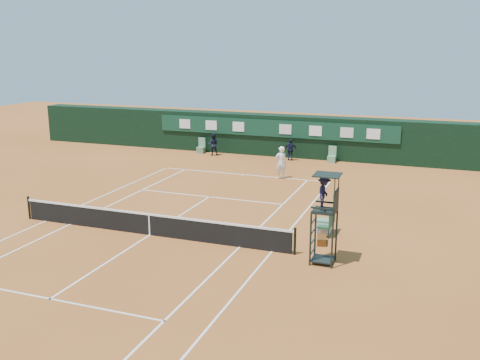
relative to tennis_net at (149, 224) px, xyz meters
name	(u,v)px	position (x,y,z in m)	size (l,w,h in m)	color
ground	(150,235)	(0.00, 0.00, -0.51)	(90.00, 90.00, 0.00)	#AE5F29
court_lines	(150,235)	(0.00, 0.00, -0.50)	(11.05, 23.85, 0.01)	white
tennis_net	(149,224)	(0.00, 0.00, 0.00)	(12.90, 0.10, 1.10)	black
back_wall	(275,135)	(0.00, 18.74, 1.00)	(40.00, 1.65, 3.00)	black
linesman_chair_left	(201,149)	(-5.50, 17.48, -0.19)	(0.55, 0.50, 1.15)	#537F5D
linesman_chair_right	(332,158)	(4.50, 17.48, -0.19)	(0.55, 0.50, 1.15)	#609266
umpire_chair	(325,200)	(7.58, -0.44, 1.95)	(0.96, 0.95, 3.42)	black
player_bench	(329,221)	(7.17, 2.75, 0.09)	(0.56, 1.20, 1.10)	#1B4427
tennis_bag	(322,240)	(7.14, 1.58, -0.36)	(0.35, 0.81, 0.30)	black
cooler	(324,226)	(6.96, 2.78, -0.18)	(0.57, 0.57, 0.65)	silver
tennis_ball	(202,187)	(-1.14, 8.01, -0.48)	(0.06, 0.06, 0.06)	#C5DF33
player	(281,162)	(2.45, 11.78, 0.49)	(0.73, 0.48, 2.00)	white
ball_kid_left	(213,144)	(-4.27, 16.99, 0.31)	(0.79, 0.62, 1.63)	black
ball_kid_right	(291,150)	(1.61, 17.17, 0.26)	(0.90, 0.37, 1.53)	black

